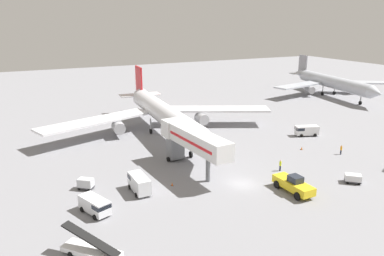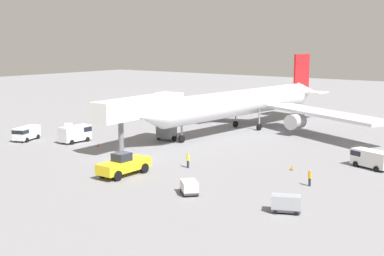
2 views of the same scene
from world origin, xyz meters
TOP-DOWN VIEW (x-y plane):
  - ground_plane at (0.00, 0.00)m, footprint 300.00×300.00m
  - airplane_at_gate at (-0.82, 29.18)m, footprint 50.96×47.52m
  - jet_bridge at (-4.34, 8.14)m, footprint 4.47×16.79m
  - pushback_tug at (4.93, -5.44)m, footprint 2.60×6.58m
  - belt_loader_truck at (-23.52, -7.98)m, footprint 5.67×6.19m
  - service_van_rear_right at (25.19, 14.26)m, footprint 5.03×3.31m
  - service_van_near_center at (-14.31, 4.31)m, footprint 2.21×4.77m
  - service_van_far_left at (-21.19, 0.75)m, footprint 3.40×4.98m
  - baggage_cart_outer_right at (-20.87, 8.42)m, footprint 2.46×2.32m
  - baggage_cart_outer_left at (15.01, -6.83)m, footprint 2.65×2.58m
  - ground_crew_worker_foreground at (22.95, 2.85)m, footprint 0.45×0.45m
  - ground_crew_worker_midground at (8.33, 1.62)m, footprint 0.42×0.42m
  - safety_cone_alpha at (18.42, 7.90)m, footprint 0.39×0.39m
  - safety_cone_bravo at (-9.39, 4.04)m, footprint 0.32×0.32m
  - airplane_background at (62.18, 44.24)m, footprint 39.17×42.91m

SIDE VIEW (x-z plane):
  - ground_plane at x=0.00m, z-range 0.00..0.00m
  - safety_cone_bravo at x=-9.39m, z-range 0.00..0.49m
  - safety_cone_alpha at x=18.42m, z-range 0.00..0.60m
  - baggage_cart_outer_left at x=15.01m, z-range 0.08..1.40m
  - belt_loader_truck at x=-23.52m, z-range -0.80..2.32m
  - baggage_cart_outer_right at x=-20.87m, z-range 0.08..1.67m
  - ground_crew_worker_foreground at x=22.95m, z-range 0.05..1.78m
  - ground_crew_worker_midground at x=8.33m, z-range 0.05..1.84m
  - service_van_far_left at x=-21.19m, z-range 0.15..2.18m
  - pushback_tug at x=4.93m, z-range -0.10..2.47m
  - service_van_rear_right at x=25.19m, z-range 0.15..2.25m
  - service_van_near_center at x=-14.31m, z-range 0.16..2.55m
  - airplane_background at x=62.18m, z-range -1.30..9.86m
  - airplane_at_gate at x=-0.82m, z-range -1.57..10.50m
  - jet_bridge at x=-4.34m, z-range 1.70..8.73m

